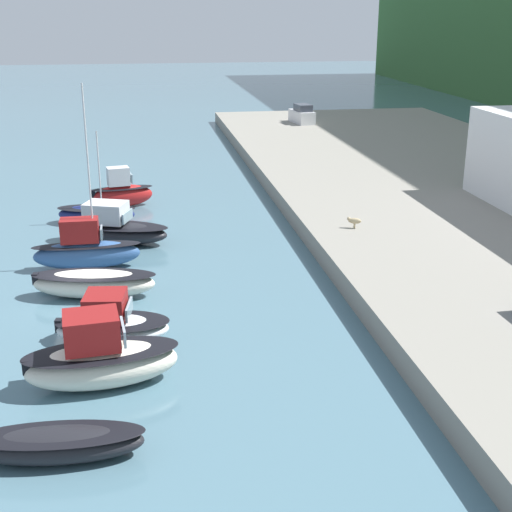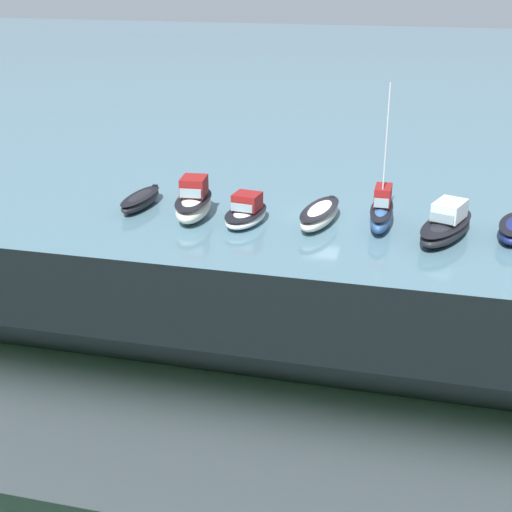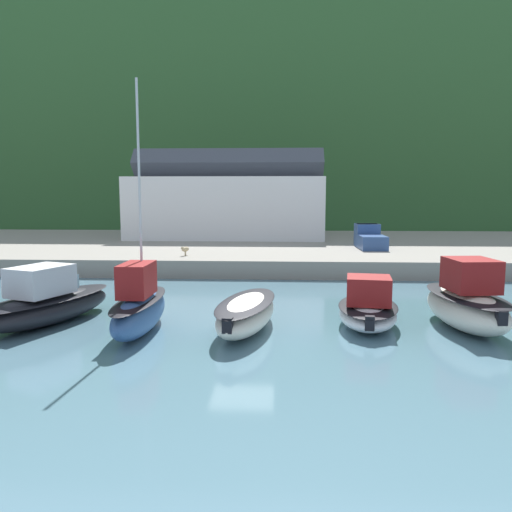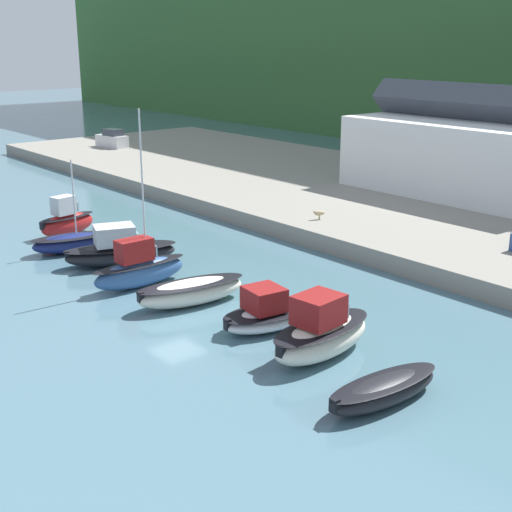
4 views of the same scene
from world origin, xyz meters
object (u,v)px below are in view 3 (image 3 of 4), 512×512
at_px(moored_boat_3, 139,307).
at_px(moored_boat_5, 368,308).
at_px(moored_boat_2, 47,303).
at_px(moored_boat_4, 246,313).
at_px(pickup_truck_0, 369,238).
at_px(moored_boat_6, 467,303).
at_px(dog_on_quay, 185,249).

relative_size(moored_boat_3, moored_boat_5, 1.91).
distance_m(moored_boat_2, moored_boat_5, 13.84).
bearing_deg(moored_boat_4, pickup_truck_0, 77.23).
distance_m(moored_boat_3, moored_boat_4, 4.34).
xyz_separation_m(moored_boat_2, moored_boat_6, (17.84, 0.06, 0.18)).
height_order(moored_boat_2, dog_on_quay, moored_boat_2).
xyz_separation_m(moored_boat_3, pickup_truck_0, (12.88, 21.90, 0.93)).
height_order(moored_boat_3, moored_boat_6, moored_boat_3).
bearing_deg(pickup_truck_0, moored_boat_2, -131.15).
xyz_separation_m(moored_boat_6, dog_on_quay, (-14.62, 14.40, 0.55)).
bearing_deg(moored_boat_4, moored_boat_6, 13.69).
height_order(moored_boat_4, pickup_truck_0, pickup_truck_0).
xyz_separation_m(moored_boat_2, moored_boat_5, (13.84, 0.34, -0.16)).
relative_size(pickup_truck_0, dog_on_quay, 5.50).
bearing_deg(moored_boat_6, dog_on_quay, 129.68).
distance_m(moored_boat_6, pickup_truck_0, 20.60).
xyz_separation_m(moored_boat_3, moored_boat_4, (4.28, 0.62, -0.36)).
height_order(moored_boat_2, moored_boat_3, moored_boat_3).
bearing_deg(moored_boat_3, moored_boat_2, 164.28).
relative_size(moored_boat_3, dog_on_quay, 11.68).
relative_size(moored_boat_3, moored_boat_4, 1.56).
relative_size(moored_boat_5, moored_boat_6, 0.86).
distance_m(moored_boat_6, dog_on_quay, 20.53).
bearing_deg(pickup_truck_0, moored_boat_5, -100.87).
bearing_deg(dog_on_quay, pickup_truck_0, -132.67).
distance_m(moored_boat_4, dog_on_quay, 16.11).
distance_m(moored_boat_3, pickup_truck_0, 25.42).
bearing_deg(moored_boat_5, moored_boat_4, -161.28).
relative_size(moored_boat_2, dog_on_quay, 8.66).
xyz_separation_m(moored_boat_5, dog_on_quay, (-10.61, 14.13, 0.90)).
distance_m(moored_boat_5, pickup_truck_0, 20.63).
bearing_deg(moored_boat_2, moored_boat_6, 20.22).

